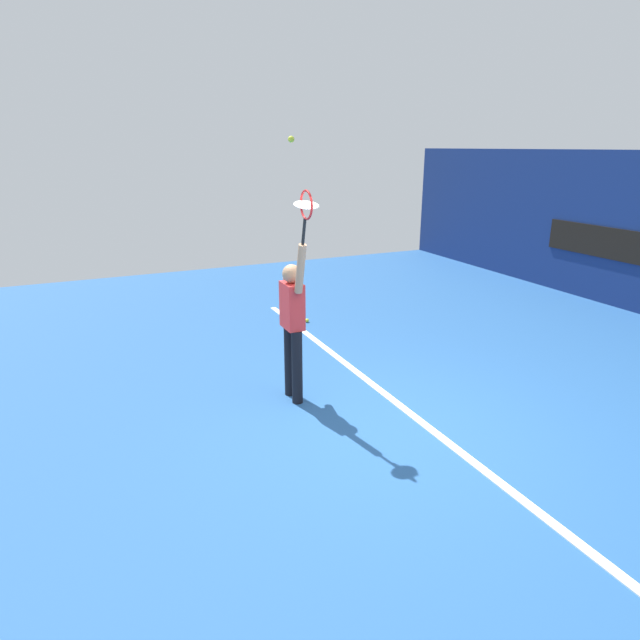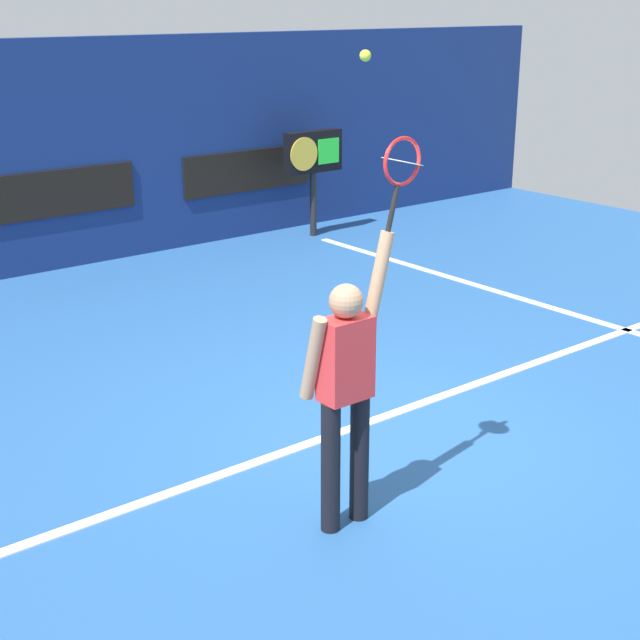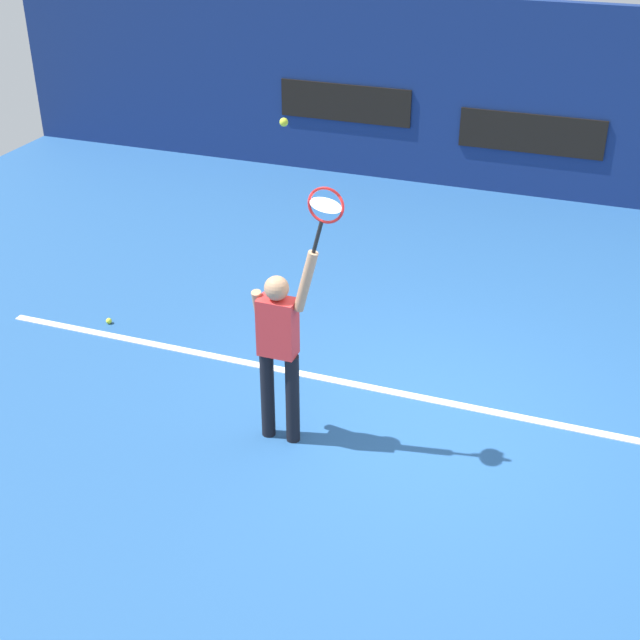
% 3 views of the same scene
% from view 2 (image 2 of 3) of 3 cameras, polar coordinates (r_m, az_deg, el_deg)
% --- Properties ---
extents(ground_plane, '(18.00, 18.00, 0.00)m').
position_cam_2_polar(ground_plane, '(7.71, 4.74, -7.07)').
color(ground_plane, '#23518C').
extents(back_wall, '(18.00, 0.20, 2.92)m').
position_cam_2_polar(back_wall, '(12.64, -16.13, 9.48)').
color(back_wall, navy).
rests_on(back_wall, ground_plane).
extents(sponsor_banner_center, '(2.20, 0.03, 0.60)m').
position_cam_2_polar(sponsor_banner_center, '(12.61, -15.73, 7.38)').
color(sponsor_banner_center, black).
extents(sponsor_banner_starboard, '(2.20, 0.03, 0.60)m').
position_cam_2_polar(sponsor_banner_starboard, '(14.04, -4.34, 9.00)').
color(sponsor_banner_starboard, black).
extents(court_baseline, '(10.00, 0.10, 0.01)m').
position_cam_2_polar(court_baseline, '(7.93, 3.01, -6.19)').
color(court_baseline, white).
rests_on(court_baseline, ground_plane).
extents(court_sideline, '(0.10, 7.00, 0.01)m').
position_cam_2_polar(court_sideline, '(11.50, 11.28, 1.52)').
color(court_sideline, white).
rests_on(court_sideline, ground_plane).
extents(tennis_player, '(0.63, 0.31, 1.98)m').
position_cam_2_polar(tennis_player, '(6.07, 1.56, -3.95)').
color(tennis_player, black).
rests_on(tennis_player, ground_plane).
extents(tennis_racket, '(0.38, 0.27, 0.63)m').
position_cam_2_polar(tennis_racket, '(5.96, 4.94, 9.22)').
color(tennis_racket, black).
extents(tennis_ball, '(0.07, 0.07, 0.07)m').
position_cam_2_polar(tennis_ball, '(5.65, 2.76, 15.70)').
color(tennis_ball, '#CCE033').
extents(scoreboard_clock, '(0.96, 0.20, 1.55)m').
position_cam_2_polar(scoreboard_clock, '(13.94, -0.42, 9.91)').
color(scoreboard_clock, black).
rests_on(scoreboard_clock, ground_plane).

